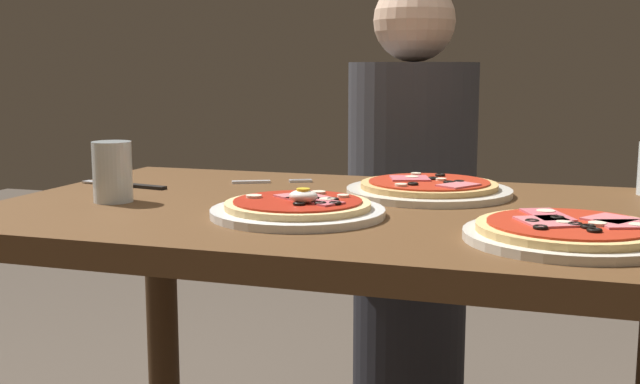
{
  "coord_description": "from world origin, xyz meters",
  "views": [
    {
      "loc": [
        0.35,
        -1.22,
        0.97
      ],
      "look_at": [
        -0.03,
        -0.05,
        0.77
      ],
      "focal_mm": 44.35,
      "sensor_mm": 36.0,
      "label": 1
    }
  ],
  "objects_px": {
    "dining_table": "(346,283)",
    "pizza_across_left": "(569,232)",
    "pizza_foreground": "(298,208)",
    "fork": "(266,182)",
    "pizza_across_right": "(429,188)",
    "knife": "(129,185)",
    "diner_person": "(411,230)",
    "water_glass_near": "(113,176)"
  },
  "relations": [
    {
      "from": "pizza_across_left",
      "to": "knife",
      "type": "distance_m",
      "value": 0.83
    },
    {
      "from": "pizza_foreground",
      "to": "knife",
      "type": "distance_m",
      "value": 0.45
    },
    {
      "from": "knife",
      "to": "water_glass_near",
      "type": "bearing_deg",
      "value": -67.27
    },
    {
      "from": "dining_table",
      "to": "knife",
      "type": "height_order",
      "value": "knife"
    },
    {
      "from": "pizza_across_left",
      "to": "diner_person",
      "type": "relative_size",
      "value": 0.23
    },
    {
      "from": "dining_table",
      "to": "diner_person",
      "type": "height_order",
      "value": "diner_person"
    },
    {
      "from": "pizza_foreground",
      "to": "pizza_across_right",
      "type": "height_order",
      "value": "pizza_foreground"
    },
    {
      "from": "dining_table",
      "to": "water_glass_near",
      "type": "xyz_separation_m",
      "value": [
        -0.38,
        -0.08,
        0.17
      ]
    },
    {
      "from": "knife",
      "to": "pizza_across_left",
      "type": "bearing_deg",
      "value": -16.73
    },
    {
      "from": "dining_table",
      "to": "pizza_across_left",
      "type": "distance_m",
      "value": 0.41
    },
    {
      "from": "water_glass_near",
      "to": "knife",
      "type": "relative_size",
      "value": 0.52
    },
    {
      "from": "dining_table",
      "to": "knife",
      "type": "distance_m",
      "value": 0.48
    },
    {
      "from": "pizza_across_left",
      "to": "knife",
      "type": "bearing_deg",
      "value": 163.27
    },
    {
      "from": "pizza_across_right",
      "to": "diner_person",
      "type": "relative_size",
      "value": 0.25
    },
    {
      "from": "pizza_across_right",
      "to": "water_glass_near",
      "type": "bearing_deg",
      "value": -154.37
    },
    {
      "from": "pizza_across_left",
      "to": "water_glass_near",
      "type": "distance_m",
      "value": 0.74
    },
    {
      "from": "pizza_across_left",
      "to": "dining_table",
      "type": "bearing_deg",
      "value": 154.92
    },
    {
      "from": "dining_table",
      "to": "pizza_across_right",
      "type": "distance_m",
      "value": 0.24
    },
    {
      "from": "fork",
      "to": "knife",
      "type": "distance_m",
      "value": 0.26
    },
    {
      "from": "pizza_across_left",
      "to": "pizza_across_right",
      "type": "bearing_deg",
      "value": 127.1
    },
    {
      "from": "dining_table",
      "to": "pizza_foreground",
      "type": "xyz_separation_m",
      "value": [
        -0.04,
        -0.11,
        0.14
      ]
    },
    {
      "from": "dining_table",
      "to": "pizza_across_left",
      "type": "bearing_deg",
      "value": -25.08
    },
    {
      "from": "pizza_across_left",
      "to": "diner_person",
      "type": "height_order",
      "value": "diner_person"
    },
    {
      "from": "pizza_across_left",
      "to": "pizza_across_right",
      "type": "relative_size",
      "value": 0.94
    },
    {
      "from": "dining_table",
      "to": "knife",
      "type": "xyz_separation_m",
      "value": [
        -0.45,
        0.08,
        0.13
      ]
    },
    {
      "from": "water_glass_near",
      "to": "knife",
      "type": "distance_m",
      "value": 0.18
    },
    {
      "from": "fork",
      "to": "pizza_across_right",
      "type": "bearing_deg",
      "value": -8.21
    },
    {
      "from": "pizza_foreground",
      "to": "knife",
      "type": "height_order",
      "value": "pizza_foreground"
    },
    {
      "from": "pizza_foreground",
      "to": "fork",
      "type": "relative_size",
      "value": 1.8
    },
    {
      "from": "dining_table",
      "to": "diner_person",
      "type": "distance_m",
      "value": 0.72
    },
    {
      "from": "pizza_foreground",
      "to": "pizza_across_left",
      "type": "xyz_separation_m",
      "value": [
        0.39,
        -0.06,
        -0.0
      ]
    },
    {
      "from": "pizza_across_right",
      "to": "pizza_foreground",
      "type": "bearing_deg",
      "value": -120.01
    },
    {
      "from": "dining_table",
      "to": "knife",
      "type": "bearing_deg",
      "value": 170.31
    },
    {
      "from": "pizza_across_left",
      "to": "fork",
      "type": "bearing_deg",
      "value": 147.32
    },
    {
      "from": "dining_table",
      "to": "fork",
      "type": "distance_m",
      "value": 0.33
    },
    {
      "from": "pizza_foreground",
      "to": "diner_person",
      "type": "height_order",
      "value": "diner_person"
    },
    {
      "from": "fork",
      "to": "diner_person",
      "type": "distance_m",
      "value": 0.57
    },
    {
      "from": "knife",
      "to": "diner_person",
      "type": "xyz_separation_m",
      "value": [
        0.42,
        0.64,
        -0.19
      ]
    },
    {
      "from": "pizza_across_right",
      "to": "pizza_across_left",
      "type": "bearing_deg",
      "value": -52.9
    },
    {
      "from": "water_glass_near",
      "to": "knife",
      "type": "xyz_separation_m",
      "value": [
        -0.07,
        0.16,
        -0.04
      ]
    },
    {
      "from": "dining_table",
      "to": "pizza_across_right",
      "type": "bearing_deg",
      "value": 55.34
    },
    {
      "from": "fork",
      "to": "dining_table",
      "type": "bearing_deg",
      "value": -42.42
    }
  ]
}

